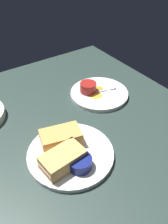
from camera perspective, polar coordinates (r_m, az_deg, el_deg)
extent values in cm
cube|color=#283833|center=(86.18, -5.99, -6.24)|extent=(110.00, 110.00, 3.00)
cylinder|color=silver|center=(77.84, -3.21, -9.93)|extent=(27.70, 27.70, 1.60)
cube|color=tan|center=(78.57, -5.54, -6.09)|extent=(14.49, 10.62, 4.80)
cube|color=#DB938E|center=(78.57, -5.54, -6.09)|extent=(14.59, 10.09, 0.80)
cube|color=tan|center=(72.40, -5.07, -11.17)|extent=(13.67, 8.82, 4.80)
cube|color=#DB938E|center=(72.40, -5.07, -11.17)|extent=(13.87, 8.24, 0.80)
cylinder|color=navy|center=(72.34, -1.03, -11.93)|extent=(7.45, 7.45, 3.33)
cylinder|color=black|center=(71.37, -1.05, -11.29)|extent=(6.11, 6.11, 0.60)
cube|color=silver|center=(79.84, -2.87, -7.19)|extent=(2.54, 5.46, 0.40)
ellipsoid|color=silver|center=(76.11, -1.90, -10.00)|extent=(3.12, 3.74, 0.80)
cylinder|color=silver|center=(103.38, 3.65, 4.40)|extent=(24.70, 24.70, 1.60)
cylinder|color=maroon|center=(101.95, 1.00, 5.88)|extent=(6.99, 6.99, 4.15)
cylinder|color=olive|center=(101.04, 1.01, 6.68)|extent=(5.73, 5.73, 0.60)
cube|color=silver|center=(103.16, 4.15, 5.00)|extent=(5.55, 1.84, 0.40)
ellipsoid|color=silver|center=(105.37, 6.84, 5.71)|extent=(3.56, 2.77, 0.80)
cone|color=gold|center=(105.07, 1.48, 5.83)|extent=(5.96, 5.96, 0.60)
cone|color=gold|center=(100.60, 2.81, 4.11)|extent=(7.45, 7.45, 0.60)
cone|color=orange|center=(104.77, 3.41, 5.66)|extent=(5.73, 5.73, 0.60)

